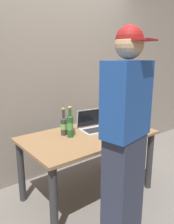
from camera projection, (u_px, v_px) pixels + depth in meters
name	position (u px, v px, depth m)	size (l,w,h in m)	color
ground_plane	(88.00, 193.00, 2.57)	(8.00, 8.00, 0.00)	slate
desk	(88.00, 145.00, 2.43)	(1.40, 0.81, 0.72)	olive
laptop	(93.00, 125.00, 2.55)	(0.37, 0.33, 0.22)	#B7BABC
beer_bottle_amber	(70.00, 125.00, 2.29)	(0.07, 0.07, 0.32)	#1E5123
beer_bottle_green	(64.00, 125.00, 2.36)	(0.07, 0.07, 0.29)	#333333
beer_bottle_brown	(70.00, 123.00, 2.42)	(0.07, 0.07, 0.30)	#472B14
person_figure	(125.00, 139.00, 1.75)	(0.43, 0.33, 1.75)	#2D3347
back_wall	(52.00, 75.00, 2.83)	(6.00, 0.10, 2.60)	gray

